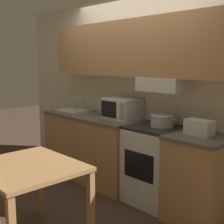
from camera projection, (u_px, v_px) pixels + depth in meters
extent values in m
plane|color=#3D2D23|center=(139.00, 184.00, 4.33)|extent=(16.00, 16.00, 0.00)
cube|color=silver|center=(141.00, 92.00, 4.14)|extent=(5.24, 0.05, 2.55)
cube|color=tan|center=(132.00, 49.00, 3.93)|extent=(2.84, 0.32, 0.69)
cube|color=silver|center=(163.00, 85.00, 3.63)|extent=(0.58, 0.34, 0.16)
cube|color=tan|center=(93.00, 148.00, 4.50)|extent=(1.60, 0.61, 0.89)
cube|color=brown|center=(93.00, 116.00, 4.42)|extent=(1.62, 0.63, 0.04)
cube|color=tan|center=(200.00, 181.00, 3.24)|extent=(0.60, 0.61, 0.89)
cube|color=brown|center=(202.00, 138.00, 3.17)|extent=(0.62, 0.63, 0.04)
cube|color=silver|center=(155.00, 166.00, 3.70)|extent=(0.62, 0.57, 0.90)
cube|color=black|center=(155.00, 128.00, 3.63)|extent=(0.62, 0.57, 0.03)
cube|color=black|center=(138.00, 166.00, 3.50)|extent=(0.43, 0.01, 0.31)
cylinder|color=black|center=(140.00, 127.00, 3.65)|extent=(0.09, 0.09, 0.01)
cylinder|color=black|center=(159.00, 130.00, 3.45)|extent=(0.09, 0.09, 0.01)
cylinder|color=black|center=(153.00, 124.00, 3.80)|extent=(0.09, 0.09, 0.01)
cylinder|color=black|center=(171.00, 127.00, 3.60)|extent=(0.09, 0.09, 0.01)
cylinder|color=#B7BABF|center=(162.00, 121.00, 3.62)|extent=(0.27, 0.27, 0.13)
torus|color=#B7BABF|center=(162.00, 116.00, 3.61)|extent=(0.28, 0.28, 0.01)
cylinder|color=#B7BABF|center=(152.00, 116.00, 3.73)|extent=(0.05, 0.01, 0.01)
cylinder|color=#B7BABF|center=(173.00, 119.00, 3.51)|extent=(0.05, 0.01, 0.01)
cube|color=silver|center=(122.00, 108.00, 4.13)|extent=(0.46, 0.35, 0.27)
cube|color=black|center=(109.00, 109.00, 4.07)|extent=(0.28, 0.01, 0.21)
cube|color=gray|center=(122.00, 111.00, 3.89)|extent=(0.08, 0.01, 0.21)
cube|color=silver|center=(199.00, 127.00, 3.20)|extent=(0.28, 0.16, 0.16)
cube|color=black|center=(187.00, 123.00, 3.30)|extent=(0.01, 0.02, 0.02)
cube|color=black|center=(191.00, 119.00, 3.25)|extent=(0.04, 0.11, 0.01)
cube|color=black|center=(197.00, 120.00, 3.21)|extent=(0.04, 0.11, 0.01)
cube|color=black|center=(202.00, 121.00, 3.16)|extent=(0.04, 0.11, 0.01)
cube|color=black|center=(208.00, 121.00, 3.11)|extent=(0.04, 0.11, 0.01)
cube|color=#B7BABF|center=(73.00, 111.00, 4.76)|extent=(0.47, 0.39, 0.02)
cube|color=#4C4F54|center=(72.00, 110.00, 4.75)|extent=(0.40, 0.30, 0.01)
cylinder|color=#B7BABF|center=(80.00, 103.00, 4.84)|extent=(0.02, 0.02, 0.19)
cylinder|color=#B7BABF|center=(77.00, 97.00, 4.79)|extent=(0.02, 0.12, 0.02)
cube|color=#9E7042|center=(27.00, 167.00, 2.78)|extent=(0.94, 0.82, 0.04)
cube|color=#9E7042|center=(41.00, 183.00, 3.41)|extent=(0.06, 0.06, 0.73)
cube|color=#9E7042|center=(91.00, 210.00, 2.78)|extent=(0.06, 0.06, 0.73)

